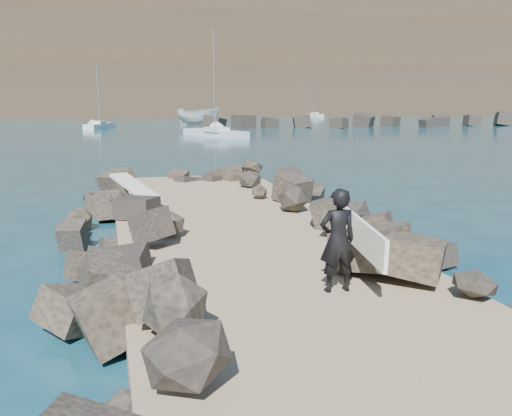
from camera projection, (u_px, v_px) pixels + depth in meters
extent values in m
plane|color=#0F384C|center=(246.00, 261.00, 13.88)|extent=(800.00, 800.00, 0.00)
cube|color=#8C7759|center=(268.00, 273.00, 11.92)|extent=(6.00, 26.00, 0.60)
cube|color=black|center=(125.00, 267.00, 11.64)|extent=(2.60, 22.00, 1.00)
cube|color=black|center=(384.00, 249.00, 13.08)|extent=(2.60, 22.00, 1.00)
cube|color=black|center=(407.00, 122.00, 74.64)|extent=(52.00, 4.00, 1.20)
cube|color=#2D4919|center=(150.00, 54.00, 165.20)|extent=(360.00, 140.00, 32.00)
cube|color=white|center=(135.00, 190.00, 17.81)|extent=(1.57, 2.53, 0.08)
imported|color=silver|center=(198.00, 116.00, 76.98)|extent=(6.64, 5.65, 2.48)
imported|color=black|center=(338.00, 240.00, 9.77)|extent=(0.67, 0.45, 1.81)
cube|color=white|center=(362.00, 236.00, 9.88)|extent=(0.26, 2.25, 0.71)
cube|color=silver|center=(314.00, 116.00, 107.14)|extent=(2.45, 5.02, 0.80)
cylinder|color=gray|center=(314.00, 100.00, 106.55)|extent=(0.12, 0.12, 5.40)
cube|color=silver|center=(315.00, 113.00, 106.51)|extent=(1.15, 1.54, 0.44)
cube|color=silver|center=(215.00, 134.00, 56.44)|extent=(5.32, 8.84, 0.80)
cylinder|color=gray|center=(214.00, 80.00, 55.44)|extent=(0.12, 0.12, 9.68)
cube|color=silver|center=(217.00, 129.00, 55.42)|extent=(2.28, 2.82, 0.44)
cube|color=silver|center=(100.00, 127.00, 70.21)|extent=(3.86, 6.42, 0.80)
cylinder|color=gray|center=(98.00, 95.00, 69.46)|extent=(0.12, 0.12, 7.04)
cube|color=silver|center=(99.00, 123.00, 69.44)|extent=(1.66, 2.05, 0.44)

